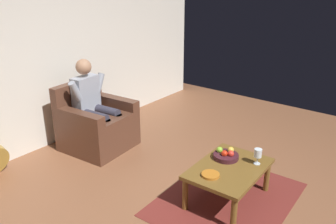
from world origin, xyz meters
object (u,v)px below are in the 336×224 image
at_px(person_seated, 94,102).
at_px(coffee_table, 229,172).
at_px(fruit_bowl, 226,155).
at_px(wine_glass_near, 258,154).
at_px(decorative_dish, 210,175).
at_px(armchair, 96,125).

relative_size(person_seated, coffee_table, 1.32).
bearing_deg(fruit_bowl, coffee_table, 39.57).
distance_m(person_seated, wine_glass_near, 2.29).
xyz_separation_m(wine_glass_near, fruit_bowl, (0.09, -0.32, -0.08)).
xyz_separation_m(person_seated, coffee_table, (-0.01, 2.07, -0.32)).
bearing_deg(decorative_dish, fruit_bowl, -172.00).
bearing_deg(fruit_bowl, wine_glass_near, 106.18).
bearing_deg(coffee_table, armchair, -89.65).
xyz_separation_m(person_seated, wine_glass_near, (-0.25, 2.27, -0.15)).
bearing_deg(fruit_bowl, person_seated, -85.27).
distance_m(armchair, coffee_table, 2.06).
xyz_separation_m(armchair, fruit_bowl, (-0.16, 1.94, 0.11)).
distance_m(wine_glass_near, decorative_dish, 0.58).
bearing_deg(armchair, person_seated, -90.00).
height_order(coffee_table, decorative_dish, decorative_dish).
bearing_deg(coffee_table, person_seated, -89.62).
height_order(person_seated, fruit_bowl, person_seated).
relative_size(person_seated, wine_glass_near, 7.09).
distance_m(coffee_table, decorative_dish, 0.28).
xyz_separation_m(person_seated, fruit_bowl, (-0.16, 1.95, -0.23)).
bearing_deg(person_seated, coffee_table, 85.49).
xyz_separation_m(person_seated, decorative_dish, (0.25, 2.01, -0.26)).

